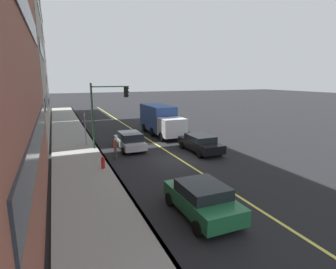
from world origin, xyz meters
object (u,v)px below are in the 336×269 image
(street_sign_post, at_px, (85,127))
(fire_hydrant, at_px, (103,164))
(pedestrian_with_backpack, at_px, (116,147))
(car_silver, at_px, (130,140))
(car_black, at_px, (200,143))
(traffic_light_mast, at_px, (107,105))
(truck_blue, at_px, (160,119))
(car_green, at_px, (202,198))

(street_sign_post, distance_m, fire_hydrant, 6.99)
(pedestrian_with_backpack, bearing_deg, car_silver, -36.48)
(car_silver, height_order, car_black, car_silver)
(traffic_light_mast, bearing_deg, truck_blue, -59.13)
(traffic_light_mast, height_order, street_sign_post, traffic_light_mast)
(car_silver, xyz_separation_m, truck_blue, (4.69, -4.61, 0.85))
(car_green, distance_m, truck_blue, 17.35)
(car_silver, bearing_deg, truck_blue, -44.49)
(traffic_light_mast, bearing_deg, car_silver, -121.74)
(car_black, bearing_deg, car_silver, 59.27)
(car_silver, xyz_separation_m, pedestrian_with_backpack, (-2.25, 1.66, 0.14))
(pedestrian_with_backpack, bearing_deg, truck_blue, -42.10)
(car_black, xyz_separation_m, street_sign_post, (5.38, 8.34, 1.02))
(truck_blue, distance_m, fire_hydrant, 11.96)
(car_green, relative_size, fire_hydrant, 4.37)
(street_sign_post, xyz_separation_m, fire_hydrant, (-6.86, -0.30, -1.30))
(pedestrian_with_backpack, height_order, fire_hydrant, pedestrian_with_backpack)
(truck_blue, distance_m, pedestrian_with_backpack, 9.38)
(car_silver, bearing_deg, fire_hydrant, 146.37)
(fire_hydrant, bearing_deg, pedestrian_with_backpack, -30.57)
(pedestrian_with_backpack, relative_size, traffic_light_mast, 0.29)
(car_green, relative_size, traffic_light_mast, 0.75)
(truck_blue, xyz_separation_m, pedestrian_with_backpack, (-6.94, 6.27, -0.70))
(fire_hydrant, bearing_deg, car_green, -158.41)
(car_green, relative_size, street_sign_post, 1.37)
(traffic_light_mast, distance_m, fire_hydrant, 6.53)
(pedestrian_with_backpack, bearing_deg, car_green, -170.35)
(fire_hydrant, bearing_deg, truck_blue, -39.61)
(car_black, bearing_deg, fire_hydrant, 100.41)
(pedestrian_with_backpack, relative_size, fire_hydrant, 1.69)
(street_sign_post, relative_size, fire_hydrant, 3.20)
(truck_blue, relative_size, street_sign_post, 2.56)
(car_green, xyz_separation_m, truck_blue, (16.71, -4.61, 0.86))
(car_green, xyz_separation_m, traffic_light_mast, (13.00, 1.59, 2.98))
(street_sign_post, bearing_deg, fire_hydrant, -177.46)
(car_green, bearing_deg, truck_blue, -15.42)
(car_black, distance_m, street_sign_post, 9.98)
(car_silver, xyz_separation_m, traffic_light_mast, (0.99, 1.59, 2.97))
(traffic_light_mast, bearing_deg, street_sign_post, 50.56)
(car_silver, distance_m, pedestrian_with_backpack, 2.80)
(car_silver, distance_m, car_green, 12.01)
(car_silver, height_order, pedestrian_with_backpack, pedestrian_with_backpack)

